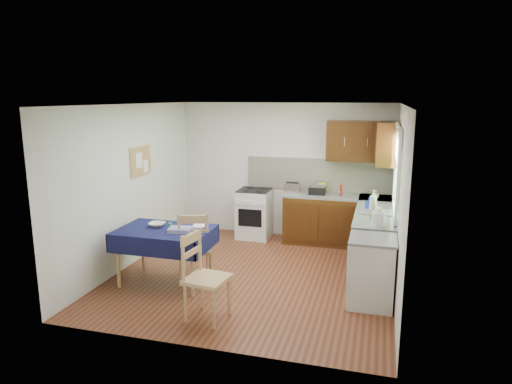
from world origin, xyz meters
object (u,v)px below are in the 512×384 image
(chair_far, at_px, (194,245))
(toaster, at_px, (292,188))
(chair_near, at_px, (203,274))
(sandwich_press, at_px, (317,190))
(dish_rack, at_px, (376,211))
(kettle, at_px, (378,218))
(dining_table, at_px, (165,236))

(chair_far, relative_size, toaster, 3.97)
(chair_near, distance_m, toaster, 3.29)
(toaster, height_order, sandwich_press, toaster)
(chair_near, xyz_separation_m, dish_rack, (1.92, 2.15, 0.36))
(toaster, xyz_separation_m, sandwich_press, (0.45, 0.02, -0.01))
(sandwich_press, xyz_separation_m, kettle, (1.07, -1.86, 0.04))
(chair_far, distance_m, toaster, 2.51)
(sandwich_press, height_order, kettle, kettle)
(chair_far, bearing_deg, dining_table, -4.54)
(dining_table, relative_size, chair_far, 1.24)
(dining_table, xyz_separation_m, dish_rack, (2.84, 1.30, 0.24))
(chair_far, distance_m, dish_rack, 2.74)
(toaster, bearing_deg, kettle, -34.46)
(sandwich_press, distance_m, kettle, 2.14)
(dining_table, xyz_separation_m, chair_far, (0.40, 0.10, -0.13))
(kettle, bearing_deg, toaster, 129.49)
(toaster, relative_size, dish_rack, 0.57)
(sandwich_press, bearing_deg, dish_rack, -45.62)
(toaster, bearing_deg, sandwich_press, 17.99)
(chair_near, distance_m, sandwich_press, 3.39)
(dining_table, bearing_deg, dish_rack, 12.10)
(toaster, height_order, dish_rack, dish_rack)
(sandwich_press, bearing_deg, toaster, -177.15)
(dining_table, relative_size, dish_rack, 2.79)
(dining_table, bearing_deg, chair_near, -55.33)
(chair_far, xyz_separation_m, toaster, (0.95, 2.28, 0.44))
(toaster, distance_m, dish_rack, 1.84)
(chair_near, distance_m, dish_rack, 2.91)
(sandwich_press, bearing_deg, kettle, -59.16)
(chair_near, bearing_deg, sandwich_press, -7.48)
(dining_table, relative_size, sandwich_press, 4.57)
(chair_far, height_order, chair_near, chair_near)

